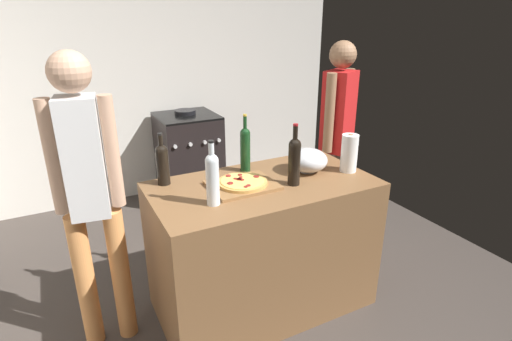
{
  "coord_description": "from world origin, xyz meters",
  "views": [
    {
      "loc": [
        -0.99,
        -1.28,
        1.89
      ],
      "look_at": [
        0.1,
        0.83,
        0.96
      ],
      "focal_mm": 28.01,
      "sensor_mm": 36.0,
      "label": 1
    }
  ],
  "objects_px": {
    "stove": "(189,157)",
    "person_in_stripes": "(89,190)",
    "wine_bottle_clear": "(212,177)",
    "paper_towel_roll": "(349,153)",
    "pizza": "(242,182)",
    "wine_bottle_green": "(294,159)",
    "person_in_red": "(337,133)",
    "mixing_bowl": "(308,160)",
    "wine_bottle_amber": "(162,163)",
    "wine_bottle_dark": "(245,147)"
  },
  "relations": [
    {
      "from": "wine_bottle_clear",
      "to": "wine_bottle_green",
      "type": "bearing_deg",
      "value": 3.35
    },
    {
      "from": "wine_bottle_dark",
      "to": "wine_bottle_amber",
      "type": "bearing_deg",
      "value": 176.74
    },
    {
      "from": "wine_bottle_dark",
      "to": "stove",
      "type": "height_order",
      "value": "wine_bottle_dark"
    },
    {
      "from": "pizza",
      "to": "mixing_bowl",
      "type": "xyz_separation_m",
      "value": [
        0.5,
        0.03,
        0.05
      ]
    },
    {
      "from": "pizza",
      "to": "person_in_stripes",
      "type": "distance_m",
      "value": 0.87
    },
    {
      "from": "pizza",
      "to": "person_in_stripes",
      "type": "bearing_deg",
      "value": 170.35
    },
    {
      "from": "pizza",
      "to": "wine_bottle_green",
      "type": "relative_size",
      "value": 0.79
    },
    {
      "from": "wine_bottle_dark",
      "to": "person_in_stripes",
      "type": "bearing_deg",
      "value": -174.84
    },
    {
      "from": "wine_bottle_green",
      "to": "person_in_red",
      "type": "xyz_separation_m",
      "value": [
        0.76,
        0.55,
        -0.08
      ]
    },
    {
      "from": "wine_bottle_clear",
      "to": "person_in_red",
      "type": "xyz_separation_m",
      "value": [
        1.31,
        0.58,
        -0.07
      ]
    },
    {
      "from": "wine_bottle_green",
      "to": "wine_bottle_clear",
      "type": "bearing_deg",
      "value": -176.65
    },
    {
      "from": "pizza",
      "to": "wine_bottle_green",
      "type": "distance_m",
      "value": 0.35
    },
    {
      "from": "mixing_bowl",
      "to": "person_in_red",
      "type": "relative_size",
      "value": 0.15
    },
    {
      "from": "paper_towel_roll",
      "to": "mixing_bowl",
      "type": "bearing_deg",
      "value": 154.68
    },
    {
      "from": "wine_bottle_green",
      "to": "wine_bottle_clear",
      "type": "height_order",
      "value": "wine_bottle_green"
    },
    {
      "from": "mixing_bowl",
      "to": "stove",
      "type": "relative_size",
      "value": 0.26
    },
    {
      "from": "wine_bottle_amber",
      "to": "person_in_stripes",
      "type": "relative_size",
      "value": 0.19
    },
    {
      "from": "mixing_bowl",
      "to": "person_in_stripes",
      "type": "distance_m",
      "value": 1.36
    },
    {
      "from": "paper_towel_roll",
      "to": "person_in_stripes",
      "type": "xyz_separation_m",
      "value": [
        -1.6,
        0.23,
        -0.03
      ]
    },
    {
      "from": "stove",
      "to": "person_in_stripes",
      "type": "height_order",
      "value": "person_in_stripes"
    },
    {
      "from": "wine_bottle_dark",
      "to": "person_in_stripes",
      "type": "height_order",
      "value": "person_in_stripes"
    },
    {
      "from": "pizza",
      "to": "stove",
      "type": "bearing_deg",
      "value": 82.02
    },
    {
      "from": "pizza",
      "to": "wine_bottle_dark",
      "type": "xyz_separation_m",
      "value": [
        0.13,
        0.23,
        0.13
      ]
    },
    {
      "from": "wine_bottle_clear",
      "to": "person_in_red",
      "type": "relative_size",
      "value": 0.21
    },
    {
      "from": "wine_bottle_amber",
      "to": "stove",
      "type": "xyz_separation_m",
      "value": [
        0.68,
        1.62,
        -0.58
      ]
    },
    {
      "from": "paper_towel_roll",
      "to": "stove",
      "type": "xyz_separation_m",
      "value": [
        -0.48,
        1.98,
        -0.57
      ]
    },
    {
      "from": "paper_towel_roll",
      "to": "person_in_stripes",
      "type": "distance_m",
      "value": 1.62
    },
    {
      "from": "wine_bottle_amber",
      "to": "mixing_bowl",
      "type": "bearing_deg",
      "value": -14.42
    },
    {
      "from": "mixing_bowl",
      "to": "wine_bottle_green",
      "type": "relative_size",
      "value": 0.67
    },
    {
      "from": "stove",
      "to": "person_in_stripes",
      "type": "bearing_deg",
      "value": -122.64
    },
    {
      "from": "mixing_bowl",
      "to": "wine_bottle_dark",
      "type": "distance_m",
      "value": 0.43
    },
    {
      "from": "mixing_bowl",
      "to": "wine_bottle_dark",
      "type": "bearing_deg",
      "value": 150.9
    },
    {
      "from": "wine_bottle_clear",
      "to": "person_in_stripes",
      "type": "height_order",
      "value": "person_in_stripes"
    },
    {
      "from": "paper_towel_roll",
      "to": "stove",
      "type": "relative_size",
      "value": 0.26
    },
    {
      "from": "wine_bottle_clear",
      "to": "stove",
      "type": "xyz_separation_m",
      "value": [
        0.51,
        2.03,
        -0.6
      ]
    },
    {
      "from": "wine_bottle_amber",
      "to": "person_in_red",
      "type": "xyz_separation_m",
      "value": [
        1.47,
        0.17,
        -0.05
      ]
    },
    {
      "from": "wine_bottle_green",
      "to": "pizza",
      "type": "bearing_deg",
      "value": 159.53
    },
    {
      "from": "mixing_bowl",
      "to": "wine_bottle_green",
      "type": "distance_m",
      "value": 0.26
    },
    {
      "from": "person_in_stripes",
      "to": "wine_bottle_dark",
      "type": "bearing_deg",
      "value": 5.16
    },
    {
      "from": "stove",
      "to": "paper_towel_roll",
      "type": "bearing_deg",
      "value": -76.31
    },
    {
      "from": "wine_bottle_amber",
      "to": "person_in_stripes",
      "type": "bearing_deg",
      "value": -164.72
    },
    {
      "from": "person_in_stripes",
      "to": "wine_bottle_amber",
      "type": "bearing_deg",
      "value": 15.28
    },
    {
      "from": "stove",
      "to": "wine_bottle_green",
      "type": "bearing_deg",
      "value": -89.05
    },
    {
      "from": "person_in_red",
      "to": "wine_bottle_clear",
      "type": "bearing_deg",
      "value": -156.01
    },
    {
      "from": "wine_bottle_clear",
      "to": "stove",
      "type": "relative_size",
      "value": 0.38
    },
    {
      "from": "wine_bottle_amber",
      "to": "person_in_red",
      "type": "bearing_deg",
      "value": 6.7
    },
    {
      "from": "wine_bottle_amber",
      "to": "stove",
      "type": "bearing_deg",
      "value": 67.37
    },
    {
      "from": "pizza",
      "to": "wine_bottle_clear",
      "type": "distance_m",
      "value": 0.31
    },
    {
      "from": "wine_bottle_clear",
      "to": "paper_towel_roll",
      "type": "bearing_deg",
      "value": 3.31
    },
    {
      "from": "paper_towel_roll",
      "to": "pizza",
      "type": "bearing_deg",
      "value": 173.44
    }
  ]
}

